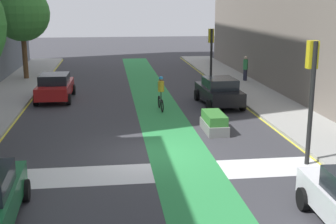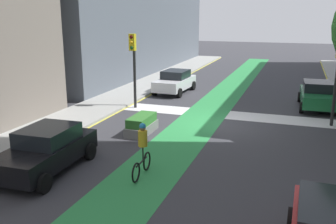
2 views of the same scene
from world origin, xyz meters
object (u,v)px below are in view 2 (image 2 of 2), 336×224
traffic_signal_near_right (133,57)px  car_white_right_near (175,81)px  car_black_right_far (47,149)px  median_planter (142,125)px  cyclist_in_lane (142,149)px  car_green_left_near (317,95)px

traffic_signal_near_right → car_white_right_near: (-0.84, -5.15, -2.24)m
car_black_right_far → median_planter: (-1.45, -5.11, -0.40)m
median_planter → car_white_right_near: bearing=-81.1°
car_black_right_far → cyclist_in_lane: 3.43m
traffic_signal_near_right → car_white_right_near: 5.68m
car_black_right_far → median_planter: bearing=-105.8°
car_black_right_far → cyclist_in_lane: bearing=-167.1°
car_green_left_near → median_planter: 11.20m
car_black_right_far → car_white_right_near: bearing=-89.8°
car_green_left_near → median_planter: bearing=45.1°
traffic_signal_near_right → cyclist_in_lane: 9.91m
cyclist_in_lane → car_green_left_near: bearing=-116.1°
traffic_signal_near_right → car_green_left_near: (-10.23, -3.55, -2.24)m
traffic_signal_near_right → car_white_right_near: traffic_signal_near_right is taller
car_white_right_near → car_black_right_far: 14.63m
car_white_right_near → median_planter: size_ratio=2.06×
car_white_right_near → median_planter: car_white_right_near is taller
car_black_right_far → cyclist_in_lane: (-3.33, -0.77, 0.17)m
car_white_right_near → car_green_left_near: (-9.39, 1.59, 0.00)m
car_black_right_far → car_green_left_near: same height
median_planter → car_green_left_near: bearing=-134.9°
traffic_signal_near_right → median_planter: traffic_signal_near_right is taller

